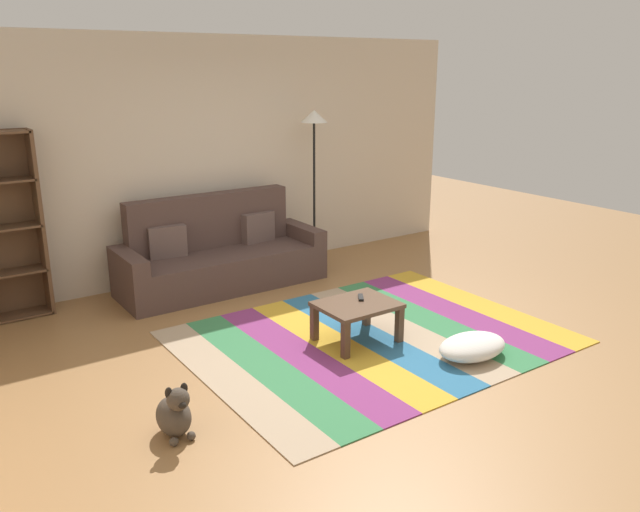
# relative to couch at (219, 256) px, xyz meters

# --- Properties ---
(ground_plane) EXTENTS (14.00, 14.00, 0.00)m
(ground_plane) POSITION_rel_couch_xyz_m (0.27, -2.02, -0.34)
(ground_plane) COLOR #9E7042
(back_wall) EXTENTS (6.80, 0.10, 2.70)m
(back_wall) POSITION_rel_couch_xyz_m (0.27, 0.53, 1.01)
(back_wall) COLOR beige
(back_wall) RESTS_ON ground_plane
(rug) EXTENTS (3.23, 2.48, 0.01)m
(rug) POSITION_rel_couch_xyz_m (0.47, -2.09, -0.33)
(rug) COLOR tan
(rug) RESTS_ON ground_plane
(couch) EXTENTS (2.26, 0.80, 1.00)m
(couch) POSITION_rel_couch_xyz_m (0.00, 0.00, 0.00)
(couch) COLOR #4C3833
(couch) RESTS_ON ground_plane
(coffee_table) EXTENTS (0.67, 0.54, 0.36)m
(coffee_table) POSITION_rel_couch_xyz_m (0.32, -2.07, -0.03)
(coffee_table) COLOR #513826
(coffee_table) RESTS_ON rug
(pouf) EXTENTS (0.65, 0.43, 0.18)m
(pouf) POSITION_rel_couch_xyz_m (0.91, -2.89, -0.23)
(pouf) COLOR white
(pouf) RESTS_ON rug
(dog) EXTENTS (0.22, 0.35, 0.40)m
(dog) POSITION_rel_couch_xyz_m (-1.60, -2.58, -0.18)
(dog) COLOR #473D33
(dog) RESTS_ON ground_plane
(standing_lamp) EXTENTS (0.32, 0.32, 1.87)m
(standing_lamp) POSITION_rel_couch_xyz_m (1.34, 0.10, 1.22)
(standing_lamp) COLOR black
(standing_lamp) RESTS_ON ground_plane
(tv_remote) EXTENTS (0.12, 0.15, 0.02)m
(tv_remote) POSITION_rel_couch_xyz_m (0.42, -2.00, 0.04)
(tv_remote) COLOR black
(tv_remote) RESTS_ON coffee_table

